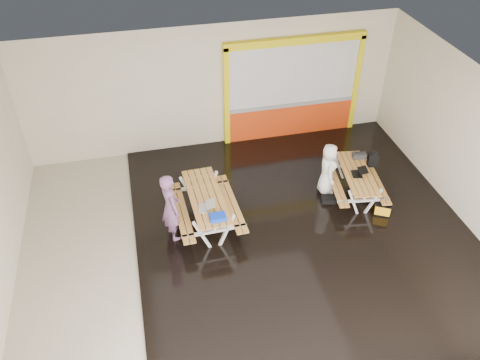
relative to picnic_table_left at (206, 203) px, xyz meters
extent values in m
cube|color=beige|center=(0.83, -0.71, -0.65)|extent=(10.00, 8.00, 0.01)
cube|color=white|center=(0.83, -0.71, 2.86)|extent=(10.00, 8.00, 0.01)
cube|color=beige|center=(0.83, 3.29, 1.11)|extent=(10.00, 0.01, 3.50)
cube|color=beige|center=(0.83, -4.72, 1.11)|extent=(10.00, 0.01, 3.50)
cube|color=beige|center=(5.83, -0.71, 1.11)|extent=(0.01, 8.00, 3.50)
cube|color=black|center=(2.08, -0.71, -0.62)|extent=(7.50, 7.98, 0.05)
cube|color=red|center=(3.03, 3.22, -0.14)|extent=(3.60, 0.12, 1.00)
cube|color=gray|center=(3.03, 3.22, 0.39)|extent=(3.60, 0.14, 0.10)
cube|color=silver|center=(3.03, 3.23, 1.30)|extent=(3.60, 0.08, 1.72)
cube|color=yellow|center=(1.16, 3.21, 0.81)|extent=(0.14, 0.16, 2.90)
cube|color=yellow|center=(4.90, 3.21, 0.81)|extent=(0.14, 0.16, 2.90)
cube|color=yellow|center=(3.03, 3.21, 2.26)|extent=(3.88, 0.16, 0.20)
cube|color=#C68C41|center=(-0.30, -0.01, 0.18)|extent=(0.21, 2.10, 0.04)
cube|color=#C68C41|center=(-0.15, -0.01, 0.18)|extent=(0.21, 2.10, 0.04)
cube|color=#C68C41|center=(0.00, 0.00, 0.18)|extent=(0.21, 2.10, 0.04)
cube|color=#C68C41|center=(0.15, 0.01, 0.18)|extent=(0.21, 2.10, 0.04)
cube|color=#C68C41|center=(0.30, 0.01, 0.18)|extent=(0.21, 2.10, 0.04)
cube|color=white|center=(-0.24, -0.81, -0.20)|extent=(0.39, 0.08, 0.84)
cube|color=white|center=(0.30, -0.79, -0.20)|extent=(0.39, 0.08, 0.84)
cube|color=white|center=(0.03, -0.80, -0.15)|extent=(1.44, 0.12, 0.06)
cube|color=white|center=(0.03, -0.80, 0.12)|extent=(0.71, 0.09, 0.06)
cube|color=white|center=(-0.30, 0.79, -0.20)|extent=(0.39, 0.08, 0.84)
cube|color=white|center=(0.24, 0.81, -0.20)|extent=(0.39, 0.08, 0.84)
cube|color=white|center=(-0.03, 0.80, -0.15)|extent=(1.44, 0.12, 0.06)
cube|color=white|center=(-0.03, 0.80, 0.12)|extent=(0.71, 0.09, 0.06)
cube|color=white|center=(0.00, 0.00, -0.03)|extent=(0.13, 1.72, 0.06)
cube|color=#C68C41|center=(-0.65, -0.03, -0.14)|extent=(0.21, 2.10, 0.04)
cube|color=#C68C41|center=(-0.51, -0.02, -0.14)|extent=(0.21, 2.10, 0.04)
cube|color=#C68C41|center=(0.51, 0.02, -0.14)|extent=(0.21, 2.10, 0.04)
cube|color=#C68C41|center=(0.65, 0.03, -0.14)|extent=(0.21, 2.10, 0.04)
cube|color=#C68C41|center=(3.47, 0.20, 0.07)|extent=(0.37, 1.82, 0.04)
cube|color=#C68C41|center=(3.60, 0.18, 0.07)|extent=(0.37, 1.82, 0.04)
cube|color=#C68C41|center=(3.73, 0.16, 0.07)|extent=(0.37, 1.82, 0.04)
cube|color=#C68C41|center=(3.86, 0.14, 0.07)|extent=(0.37, 1.82, 0.04)
cube|color=#C68C41|center=(3.98, 0.13, 0.07)|extent=(0.37, 1.82, 0.04)
cube|color=white|center=(3.40, -0.49, -0.25)|extent=(0.34, 0.10, 0.73)
cube|color=white|center=(3.87, -0.55, -0.25)|extent=(0.34, 0.10, 0.73)
cube|color=white|center=(3.63, -0.52, -0.21)|extent=(1.24, 0.23, 0.05)
cube|color=white|center=(3.63, -0.52, 0.03)|extent=(0.62, 0.14, 0.05)
cube|color=white|center=(3.59, 0.88, -0.25)|extent=(0.34, 0.10, 0.73)
cube|color=white|center=(4.06, 0.81, -0.25)|extent=(0.34, 0.10, 0.73)
cube|color=white|center=(3.83, 0.85, -0.21)|extent=(1.24, 0.23, 0.05)
cube|color=white|center=(3.83, 0.85, 0.03)|extent=(0.62, 0.14, 0.05)
cube|color=white|center=(3.73, 0.16, -0.11)|extent=(0.27, 1.48, 0.05)
cube|color=#C68C41|center=(3.17, 0.24, -0.20)|extent=(0.37, 1.81, 0.04)
cube|color=#C68C41|center=(3.30, 0.23, -0.20)|extent=(0.37, 1.81, 0.04)
cube|color=#C68C41|center=(4.16, 0.10, -0.20)|extent=(0.37, 1.81, 0.04)
cube|color=#C68C41|center=(4.29, 0.08, -0.20)|extent=(0.37, 1.81, 0.04)
imported|color=#764D76|center=(-0.82, -0.25, 0.24)|extent=(0.56, 0.70, 1.69)
imported|color=white|center=(3.08, 0.43, 0.12)|extent=(0.54, 0.73, 1.34)
cube|color=silver|center=(-0.11, -0.41, 0.21)|extent=(0.27, 0.35, 0.02)
cube|color=silver|center=(0.03, -0.43, 0.32)|extent=(0.25, 0.35, 0.06)
cube|color=silver|center=(0.02, -0.43, 0.32)|extent=(0.21, 0.31, 0.05)
cube|color=black|center=(3.68, 0.10, 0.10)|extent=(0.28, 0.35, 0.02)
cube|color=black|center=(3.82, 0.08, 0.21)|extent=(0.26, 0.35, 0.06)
cube|color=silver|center=(3.81, 0.08, 0.21)|extent=(0.22, 0.30, 0.05)
cube|color=#0F35CD|center=(0.12, -0.81, 0.25)|extent=(0.34, 0.25, 0.10)
cube|color=black|center=(4.01, 0.72, 0.16)|extent=(0.35, 0.22, 0.15)
cylinder|color=black|center=(4.01, 0.72, 0.27)|extent=(0.24, 0.06, 0.02)
cube|color=black|center=(4.40, 0.69, 0.00)|extent=(0.29, 0.21, 0.37)
cylinder|color=black|center=(4.40, 0.69, 0.20)|extent=(0.20, 0.20, 0.09)
cube|color=black|center=(3.02, 0.05, -0.53)|extent=(0.37, 0.31, 0.12)
cube|color=black|center=(4.09, -0.67, -0.57)|extent=(0.44, 0.39, 0.04)
cube|color=#FFAF12|center=(4.09, -0.67, -0.43)|extent=(0.41, 0.36, 0.28)
cube|color=black|center=(4.09, -0.67, -0.29)|extent=(0.44, 0.39, 0.03)
camera|label=1|loc=(-1.19, -8.45, 7.26)|focal=37.00mm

